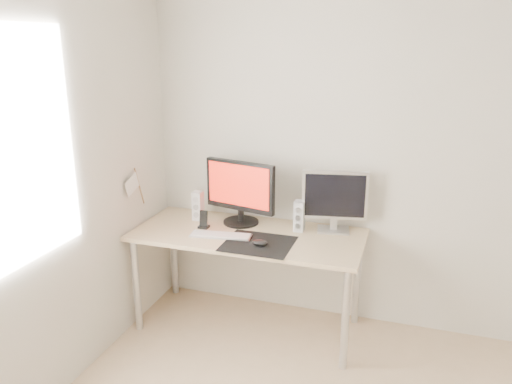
# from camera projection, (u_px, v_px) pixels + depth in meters

# --- Properties ---
(wall_back) EXTENTS (3.50, 0.00, 3.50)m
(wall_back) POSITION_uv_depth(u_px,v_px,m) (395.00, 158.00, 3.39)
(wall_back) COLOR silver
(wall_back) RESTS_ON ground
(mousepad) EXTENTS (0.45, 0.40, 0.00)m
(mousepad) POSITION_uv_depth(u_px,v_px,m) (258.00, 244.00, 3.29)
(mousepad) COLOR black
(mousepad) RESTS_ON desk
(mouse) EXTENTS (0.11, 0.06, 0.04)m
(mouse) POSITION_uv_depth(u_px,v_px,m) (260.00, 243.00, 3.25)
(mouse) COLOR black
(mouse) RESTS_ON mousepad
(desk) EXTENTS (1.60, 0.70, 0.73)m
(desk) POSITION_uv_depth(u_px,v_px,m) (248.00, 243.00, 3.50)
(desk) COLOR #D1B587
(desk) RESTS_ON ground
(main_monitor) EXTENTS (0.55, 0.31, 0.47)m
(main_monitor) POSITION_uv_depth(u_px,v_px,m) (240.00, 190.00, 3.58)
(main_monitor) COLOR black
(main_monitor) RESTS_ON desk
(second_monitor) EXTENTS (0.45, 0.20, 0.43)m
(second_monitor) POSITION_uv_depth(u_px,v_px,m) (335.00, 198.00, 3.44)
(second_monitor) COLOR silver
(second_monitor) RESTS_ON desk
(speaker_left) EXTENTS (0.07, 0.08, 0.22)m
(speaker_left) POSITION_uv_depth(u_px,v_px,m) (198.00, 206.00, 3.70)
(speaker_left) COLOR white
(speaker_left) RESTS_ON desk
(speaker_right) EXTENTS (0.07, 0.08, 0.22)m
(speaker_right) POSITION_uv_depth(u_px,v_px,m) (299.00, 216.00, 3.48)
(speaker_right) COLOR silver
(speaker_right) RESTS_ON desk
(keyboard) EXTENTS (0.43, 0.17, 0.02)m
(keyboard) POSITION_uv_depth(u_px,v_px,m) (221.00, 235.00, 3.41)
(keyboard) COLOR silver
(keyboard) RESTS_ON desk
(phone_dock) EXTENTS (0.07, 0.06, 0.13)m
(phone_dock) POSITION_uv_depth(u_px,v_px,m) (204.00, 223.00, 3.56)
(phone_dock) COLOR black
(phone_dock) RESTS_ON desk
(pennant) EXTENTS (0.01, 0.23, 0.29)m
(pennant) POSITION_uv_depth(u_px,v_px,m) (135.00, 185.00, 3.49)
(pennant) COLOR #A57F54
(pennant) RESTS_ON wall_left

